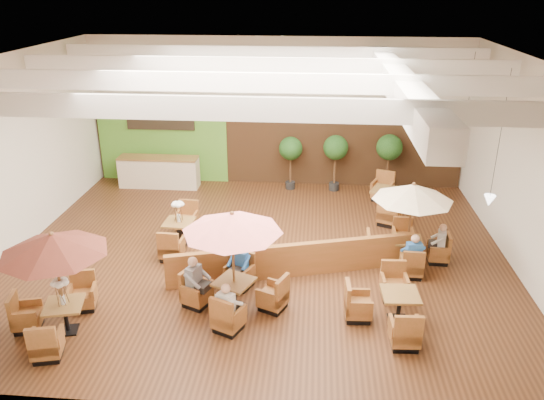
# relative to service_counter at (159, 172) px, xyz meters

# --- Properties ---
(room) EXTENTS (14.04, 14.00, 5.52)m
(room) POSITION_rel_service_counter_xyz_m (4.65, -3.88, 3.05)
(room) COLOR #381E0F
(room) RESTS_ON ground
(service_counter) EXTENTS (3.00, 0.75, 1.18)m
(service_counter) POSITION_rel_service_counter_xyz_m (0.00, 0.00, 0.00)
(service_counter) COLOR beige
(service_counter) RESTS_ON ground
(booth_divider) EXTENTS (6.50, 2.04, 0.93)m
(booth_divider) POSITION_rel_service_counter_xyz_m (5.40, -6.20, -0.12)
(booth_divider) COLOR brown
(booth_divider) RESTS_ON ground
(table_0) EXTENTS (2.41, 2.53, 2.49)m
(table_0) POSITION_rel_service_counter_xyz_m (0.41, -9.07, 1.20)
(table_0) COLOR brown
(table_0) RESTS_ON ground
(table_1) EXTENTS (2.64, 2.64, 2.53)m
(table_1) POSITION_rel_service_counter_xyz_m (4.07, -7.80, 1.15)
(table_1) COLOR brown
(table_1) RESTS_ON ground
(table_2) EXTENTS (2.30, 2.30, 2.36)m
(table_2) POSITION_rel_service_counter_xyz_m (8.53, -5.13, 1.04)
(table_2) COLOR brown
(table_2) RESTS_ON ground
(table_3) EXTENTS (0.88, 2.53, 1.52)m
(table_3) POSITION_rel_service_counter_xyz_m (1.95, -4.66, -0.09)
(table_3) COLOR brown
(table_3) RESTS_ON ground
(table_4) EXTENTS (1.69, 2.50, 0.93)m
(table_4) POSITION_rel_service_counter_xyz_m (7.65, -8.03, -0.24)
(table_4) COLOR brown
(table_4) RESTS_ON ground
(table_5) EXTENTS (1.21, 2.96, 1.04)m
(table_5) POSITION_rel_service_counter_xyz_m (8.33, -1.71, -0.19)
(table_5) COLOR brown
(table_5) RESTS_ON ground
(topiary_0) EXTENTS (0.87, 0.87, 2.02)m
(topiary_0) POSITION_rel_service_counter_xyz_m (4.98, 0.20, 0.92)
(topiary_0) COLOR black
(topiary_0) RESTS_ON ground
(topiary_1) EXTENTS (0.91, 0.91, 2.12)m
(topiary_1) POSITION_rel_service_counter_xyz_m (6.63, 0.20, 1.00)
(topiary_1) COLOR black
(topiary_1) RESTS_ON ground
(topiary_2) EXTENTS (0.94, 0.94, 2.19)m
(topiary_2) POSITION_rel_service_counter_xyz_m (8.56, 0.20, 1.05)
(topiary_2) COLOR black
(topiary_2) RESTS_ON ground
(diner_0) EXTENTS (0.43, 0.41, 0.76)m
(diner_0) POSITION_rel_service_counter_xyz_m (4.07, -8.73, 0.16)
(diner_0) COLOR silver
(diner_0) RESTS_ON ground
(diner_1) EXTENTS (0.42, 0.39, 0.76)m
(diner_1) POSITION_rel_service_counter_xyz_m (4.07, -6.88, 0.16)
(diner_1) COLOR #2962B4
(diner_1) RESTS_ON ground
(diner_2) EXTENTS (0.43, 0.46, 0.84)m
(diner_2) POSITION_rel_service_counter_xyz_m (3.15, -7.80, 0.19)
(diner_2) COLOR gray
(diner_2) RESTS_ON ground
(diner_3) EXTENTS (0.41, 0.35, 0.80)m
(diner_3) POSITION_rel_service_counter_xyz_m (8.53, -5.99, 0.18)
(diner_3) COLOR #2962B4
(diner_3) RESTS_ON ground
(diner_4) EXTENTS (0.33, 0.38, 0.72)m
(diner_4) POSITION_rel_service_counter_xyz_m (9.39, -5.13, 0.15)
(diner_4) COLOR silver
(diner_4) RESTS_ON ground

